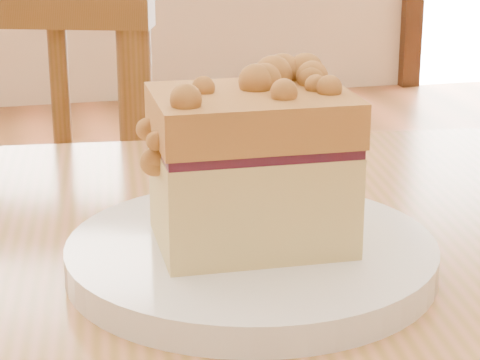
# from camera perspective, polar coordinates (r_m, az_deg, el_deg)

# --- Properties ---
(cafe_chair_main) EXTENTS (0.52, 0.52, 0.92)m
(cafe_chair_main) POSITION_cam_1_polar(r_m,az_deg,el_deg) (1.25, -12.22, -7.44)
(cafe_chair_main) COLOR brown
(cafe_chair_main) RESTS_ON ground
(plate) EXTENTS (0.24, 0.24, 0.02)m
(plate) POSITION_cam_1_polar(r_m,az_deg,el_deg) (0.60, 0.69, -4.71)
(plate) COLOR white
(plate) RESTS_ON cafe_table_main
(cake_slice) EXTENTS (0.13, 0.09, 0.11)m
(cake_slice) POSITION_cam_1_polar(r_m,az_deg,el_deg) (0.58, 0.60, 1.22)
(cake_slice) COLOR #CEBC74
(cake_slice) RESTS_ON plate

